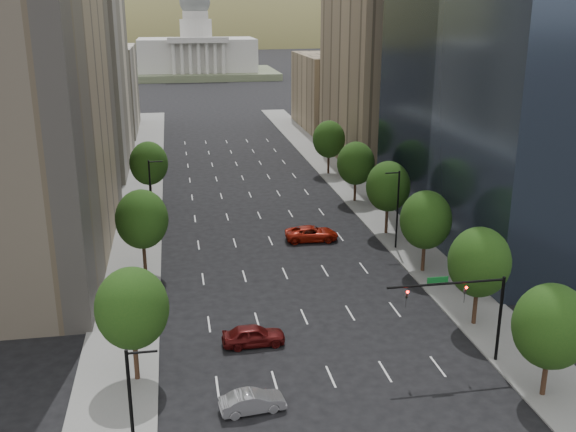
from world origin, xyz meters
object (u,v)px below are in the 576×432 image
car_silver (252,402)px  car_maroon (254,335)px  traffic_signal (471,302)px  capitol (197,54)px  car_red_far (312,233)px

car_silver → car_maroon: bearing=-14.4°
traffic_signal → car_silver: (-16.73, -3.29, -4.44)m
capitol → car_silver: capitol is taller
traffic_signal → car_maroon: 17.11m
car_maroon → car_red_far: size_ratio=0.82×
car_red_far → traffic_signal: bearing=-166.4°
car_silver → traffic_signal: bearing=-85.7°
traffic_signal → car_maroon: size_ratio=1.80×
car_silver → car_red_far: 34.36m
traffic_signal → car_maroon: (-15.53, 5.74, -4.31)m
traffic_signal → car_maroon: traffic_signal is taller
traffic_signal → capitol: 219.99m
capitol → traffic_signal: bearing=-87.3°
car_red_far → car_silver: bearing=163.9°
car_maroon → car_red_far: bearing=-23.6°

